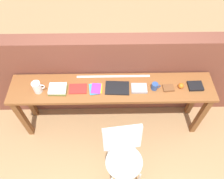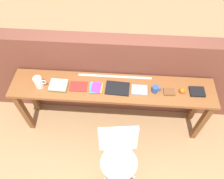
# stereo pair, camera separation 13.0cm
# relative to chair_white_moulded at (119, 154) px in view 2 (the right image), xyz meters

# --- Properties ---
(ground_plane) EXTENTS (40.00, 40.00, 0.00)m
(ground_plane) POSITION_rel_chair_white_moulded_xyz_m (-0.12, 0.40, -0.53)
(ground_plane) COLOR tan
(brick_wall_back) EXTENTS (6.00, 0.20, 1.35)m
(brick_wall_back) POSITION_rel_chair_white_moulded_xyz_m (-0.12, 1.04, 0.15)
(brick_wall_back) COLOR brown
(brick_wall_back) RESTS_ON ground
(sideboard) EXTENTS (2.50, 0.44, 0.88)m
(sideboard) POSITION_rel_chair_white_moulded_xyz_m (-0.12, 0.70, 0.21)
(sideboard) COLOR brown
(sideboard) RESTS_ON ground
(chair_white_moulded) EXTENTS (0.49, 0.50, 0.89)m
(chair_white_moulded) POSITION_rel_chair_white_moulded_xyz_m (0.00, 0.00, 0.00)
(chair_white_moulded) COLOR silver
(chair_white_moulded) RESTS_ON ground
(pitcher_white) EXTENTS (0.14, 0.10, 0.18)m
(pitcher_white) POSITION_rel_chair_white_moulded_xyz_m (-1.00, 0.66, 0.43)
(pitcher_white) COLOR white
(pitcher_white) RESTS_ON sideboard
(book_stack_leftmost) EXTENTS (0.22, 0.17, 0.05)m
(book_stack_leftmost) POSITION_rel_chair_white_moulded_xyz_m (-0.77, 0.66, 0.38)
(book_stack_leftmost) COLOR olive
(book_stack_leftmost) RESTS_ON sideboard
(magazine_cycling) EXTENTS (0.22, 0.15, 0.01)m
(magazine_cycling) POSITION_rel_chair_white_moulded_xyz_m (-0.53, 0.68, 0.36)
(magazine_cycling) COLOR red
(magazine_cycling) RESTS_ON sideboard
(pamphlet_pile_colourful) EXTENTS (0.16, 0.18, 0.01)m
(pamphlet_pile_colourful) POSITION_rel_chair_white_moulded_xyz_m (-0.32, 0.67, 0.36)
(pamphlet_pile_colourful) COLOR orange
(pamphlet_pile_colourful) RESTS_ON sideboard
(book_open_centre) EXTENTS (0.30, 0.21, 0.02)m
(book_open_centre) POSITION_rel_chair_white_moulded_xyz_m (-0.06, 0.68, 0.36)
(book_open_centre) COLOR black
(book_open_centre) RESTS_ON sideboard
(book_grey_hardcover) EXTENTS (0.19, 0.15, 0.03)m
(book_grey_hardcover) POSITION_rel_chair_white_moulded_xyz_m (0.21, 0.67, 0.37)
(book_grey_hardcover) COLOR #9E9EA3
(book_grey_hardcover) RESTS_ON sideboard
(mug) EXTENTS (0.11, 0.08, 0.09)m
(mug) POSITION_rel_chair_white_moulded_xyz_m (0.39, 0.67, 0.40)
(mug) COLOR #2D4C8C
(mug) RESTS_ON sideboard
(leather_journal_brown) EXTENTS (0.14, 0.11, 0.02)m
(leather_journal_brown) POSITION_rel_chair_white_moulded_xyz_m (0.56, 0.67, 0.37)
(leather_journal_brown) COLOR brown
(leather_journal_brown) RESTS_ON sideboard
(sports_ball_small) EXTENTS (0.07, 0.07, 0.07)m
(sports_ball_small) POSITION_rel_chair_white_moulded_xyz_m (0.71, 0.68, 0.39)
(sports_ball_small) COLOR orange
(sports_ball_small) RESTS_ON sideboard
(book_repair_rightmost) EXTENTS (0.18, 0.14, 0.03)m
(book_repair_rightmost) POSITION_rel_chair_white_moulded_xyz_m (0.89, 0.69, 0.37)
(book_repair_rightmost) COLOR black
(book_repair_rightmost) RESTS_ON sideboard
(ruler_metal_back_edge) EXTENTS (0.92, 0.03, 0.00)m
(ruler_metal_back_edge) POSITION_rel_chair_white_moulded_xyz_m (-0.10, 0.87, 0.35)
(ruler_metal_back_edge) COLOR silver
(ruler_metal_back_edge) RESTS_ON sideboard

